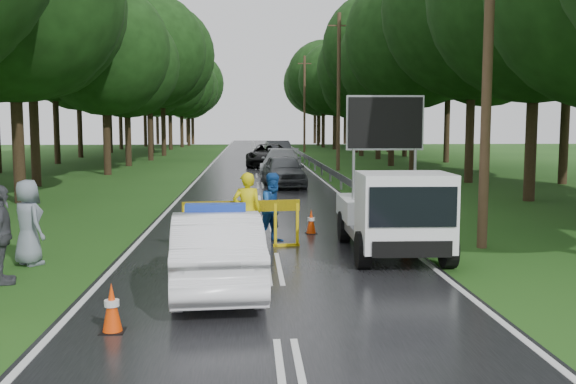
{
  "coord_description": "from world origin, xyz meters",
  "views": [
    {
      "loc": [
        -0.47,
        -13.22,
        3.05
      ],
      "look_at": [
        0.48,
        3.01,
        1.3
      ],
      "focal_mm": 40.0,
      "sensor_mm": 36.0,
      "label": 1
    }
  ],
  "objects": [
    {
      "name": "ground",
      "position": [
        0.0,
        0.0,
        0.0
      ],
      "size": [
        160.0,
        160.0,
        0.0
      ],
      "primitive_type": "plane",
      "color": "#1A4112",
      "rests_on": "ground"
    },
    {
      "name": "civilian",
      "position": [
        0.13,
        3.0,
        0.9
      ],
      "size": [
        1.1,
        1.03,
        1.79
      ],
      "primitive_type": "imported",
      "rotation": [
        0.0,
        0.0,
        0.53
      ],
      "color": "#194EA4",
      "rests_on": "ground"
    },
    {
      "name": "road",
      "position": [
        0.0,
        30.0,
        0.01
      ],
      "size": [
        7.0,
        140.0,
        0.02
      ],
      "primitive_type": "cube",
      "color": "black",
      "rests_on": "ground"
    },
    {
      "name": "bystander_right",
      "position": [
        -5.25,
        0.7,
        0.93
      ],
      "size": [
        1.05,
        1.06,
        1.85
      ],
      "primitive_type": "imported",
      "rotation": [
        0.0,
        0.0,
        2.35
      ],
      "color": "slate",
      "rests_on": "ground"
    },
    {
      "name": "police_sedan",
      "position": [
        -1.11,
        -1.68,
        0.73
      ],
      "size": [
        1.89,
        4.51,
        1.59
      ],
      "rotation": [
        0.0,
        0.0,
        3.22
      ],
      "color": "white",
      "rests_on": "ground"
    },
    {
      "name": "cone_center",
      "position": [
        -1.0,
        0.0,
        0.37
      ],
      "size": [
        0.36,
        0.36,
        0.77
      ],
      "color": "black",
      "rests_on": "ground"
    },
    {
      "name": "utility_pole_mid",
      "position": [
        5.2,
        28.0,
        5.06
      ],
      "size": [
        1.4,
        0.24,
        10.0
      ],
      "color": "#4E3724",
      "rests_on": "ground"
    },
    {
      "name": "bystander_mid",
      "position": [
        -5.19,
        -0.97,
        0.95
      ],
      "size": [
        0.78,
        1.2,
        1.9
      ],
      "primitive_type": "imported",
      "rotation": [
        0.0,
        0.0,
        1.88
      ],
      "color": "#42444A",
      "rests_on": "ground"
    },
    {
      "name": "queue_car_first",
      "position": [
        1.12,
        17.48,
        0.78
      ],
      "size": [
        2.16,
        4.68,
        1.55
      ],
      "primitive_type": "imported",
      "rotation": [
        0.0,
        0.0,
        0.07
      ],
      "color": "#3C3F44",
      "rests_on": "ground"
    },
    {
      "name": "work_truck",
      "position": [
        2.8,
        1.17,
        1.0
      ],
      "size": [
        2.15,
        4.66,
        3.68
      ],
      "rotation": [
        0.0,
        0.0,
        -0.02
      ],
      "color": "gray",
      "rests_on": "ground"
    },
    {
      "name": "queue_car_third",
      "position": [
        0.8,
        31.69,
        0.8
      ],
      "size": [
        3.4,
        6.08,
        1.61
      ],
      "primitive_type": "imported",
      "rotation": [
        0.0,
        0.0,
        -0.13
      ],
      "color": "black",
      "rests_on": "ground"
    },
    {
      "name": "guardrail",
      "position": [
        3.7,
        29.67,
        0.55
      ],
      "size": [
        0.12,
        60.06,
        0.7
      ],
      "color": "gray",
      "rests_on": "ground"
    },
    {
      "name": "cone_far",
      "position": [
        1.19,
        4.17,
        0.34
      ],
      "size": [
        0.33,
        0.33,
        0.69
      ],
      "color": "black",
      "rests_on": "ground"
    },
    {
      "name": "queue_car_fourth",
      "position": [
        1.76,
        37.69,
        0.83
      ],
      "size": [
        2.22,
        5.17,
        1.66
      ],
      "primitive_type": "imported",
      "rotation": [
        0.0,
        0.0,
        0.09
      ],
      "color": "#404248",
      "rests_on": "ground"
    },
    {
      "name": "officer",
      "position": [
        -0.56,
        2.0,
        0.94
      ],
      "size": [
        0.7,
        0.47,
        1.89
      ],
      "primitive_type": "imported",
      "rotation": [
        0.0,
        0.0,
        3.17
      ],
      "color": "yellow",
      "rests_on": "ground"
    },
    {
      "name": "barrier",
      "position": [
        -0.69,
        2.21,
        0.89
      ],
      "size": [
        2.84,
        0.41,
        1.18
      ],
      "rotation": [
        0.0,
        0.0,
        0.12
      ],
      "color": "#DCBB0B",
      "rests_on": "ground"
    },
    {
      "name": "cone_left_mid",
      "position": [
        -2.0,
        1.53,
        0.38
      ],
      "size": [
        0.37,
        0.37,
        0.78
      ],
      "color": "black",
      "rests_on": "ground"
    },
    {
      "name": "cone_near_left",
      "position": [
        -2.5,
        -4.0,
        0.36
      ],
      "size": [
        0.35,
        0.35,
        0.75
      ],
      "color": "black",
      "rests_on": "ground"
    },
    {
      "name": "utility_pole_far",
      "position": [
        5.2,
        54.0,
        5.06
      ],
      "size": [
        1.4,
        0.24,
        10.0
      ],
      "color": "#4E3724",
      "rests_on": "ground"
    },
    {
      "name": "utility_pole_near",
      "position": [
        5.2,
        2.0,
        5.06
      ],
      "size": [
        1.4,
        0.24,
        10.0
      ],
      "color": "#4E3724",
      "rests_on": "ground"
    },
    {
      "name": "queue_car_second",
      "position": [
        1.32,
        23.48,
        0.79
      ],
      "size": [
        2.73,
        5.66,
        1.59
      ],
      "primitive_type": "imported",
      "rotation": [
        0.0,
        0.0,
        -0.09
      ],
      "color": "#A1A3A9",
      "rests_on": "ground"
    },
    {
      "name": "cone_right",
      "position": [
        3.5,
        2.68,
        0.39
      ],
      "size": [
        0.38,
        0.38,
        0.81
      ],
      "color": "black",
      "rests_on": "ground"
    }
  ]
}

